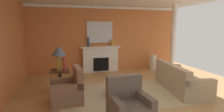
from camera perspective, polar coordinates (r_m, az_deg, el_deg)
The scene contains 20 objects.
ground_plane at distance 5.50m, azimuth 5.73°, elevation -11.98°, with size 8.78×8.78×0.00m, color tan.
wall_fireplace at distance 8.20m, azimuth -2.06°, elevation 5.63°, with size 7.35×0.12×2.96m, color #CC723D.
wall_window at distance 5.35m, azimuth -32.29°, elevation 2.41°, with size 0.12×6.84×2.96m, color #CC723D.
crown_moulding at distance 8.16m, azimuth -1.99°, elevation 15.48°, with size 7.35×0.08×0.12m, color white.
area_rug at distance 5.41m, azimuth 3.71°, elevation -12.28°, with size 3.67×2.39×0.01m, color tan.
fireplace at distance 8.04m, azimuth -3.73°, elevation -1.15°, with size 1.80×0.35×1.16m.
mantel_mirror at distance 8.04m, azimuth -3.99°, elevation 7.67°, with size 1.17×0.04×0.95m, color silver.
sofa at distance 6.09m, azimuth 20.99°, elevation -7.51°, with size 1.19×2.21×0.85m.
armchair_near_window at distance 4.91m, azimuth -14.08°, elevation -11.04°, with size 0.86×0.86×0.95m.
armchair_facing_fireplace at distance 3.86m, azimuth 5.57°, elevation -16.54°, with size 0.86×0.86×0.95m.
coffee_table at distance 5.30m, azimuth 3.74°, elevation -8.95°, with size 1.00×1.00×0.45m.
side_table at distance 5.72m, azimuth -16.45°, elevation -7.28°, with size 0.56×0.56×0.70m.
table_lamp at distance 5.55m, azimuth -16.83°, elevation 0.93°, with size 0.44×0.44×0.75m.
vase_tall_corner at distance 8.64m, azimuth 13.08°, elevation -1.95°, with size 0.33×0.33×0.71m, color beige.
vase_mantel_left at distance 7.80m, azimuth -7.69°, elevation 4.54°, with size 0.10×0.10×0.43m, color navy.
vase_on_side_table at distance 5.48m, azimuth -15.14°, elevation -2.57°, with size 0.11×0.11×0.39m, color #9E3328.
vase_mantel_right at distance 8.02m, azimuth 0.15°, elevation 4.28°, with size 0.18×0.18×0.29m, color #B7892D.
book_red_cover at distance 5.22m, azimuth 2.82°, elevation -7.71°, with size 0.24×0.19×0.03m, color navy.
book_art_folio at distance 5.13m, azimuth 5.62°, elevation -7.57°, with size 0.21×0.17×0.05m, color tan.
column_white at distance 8.37m, azimuth 19.13°, elevation 5.21°, with size 0.20×0.20×2.96m, color white.
Camera 1 is at (-1.86, -4.79, 1.97)m, focal length 28.26 mm.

